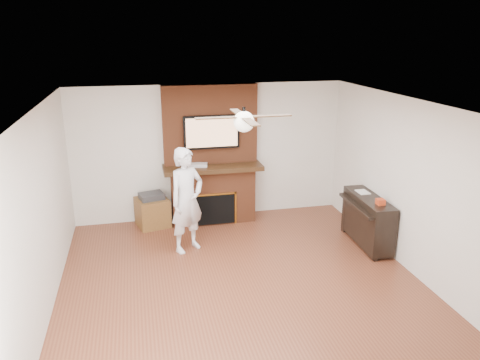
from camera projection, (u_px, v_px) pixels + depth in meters
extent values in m
cube|color=#592B1A|center=(243.00, 293.00, 6.51)|extent=(5.36, 5.86, 0.18)
cube|color=white|center=(244.00, 100.00, 5.69)|extent=(5.36, 5.86, 0.18)
cube|color=beige|center=(209.00, 151.00, 8.74)|extent=(5.36, 0.18, 2.50)
cube|color=beige|center=(331.00, 333.00, 3.46)|extent=(5.36, 0.18, 2.50)
cube|color=beige|center=(32.00, 220.00, 5.55)|extent=(0.18, 5.86, 2.50)
cube|color=beige|center=(421.00, 189.00, 6.64)|extent=(0.18, 5.86, 2.50)
cube|color=brown|center=(213.00, 195.00, 8.65)|extent=(1.50, 0.50, 1.00)
cube|color=black|center=(213.00, 167.00, 8.46)|extent=(1.78, 0.64, 0.08)
cube|color=brown|center=(210.00, 124.00, 8.40)|extent=(1.70, 0.20, 1.42)
cube|color=black|center=(215.00, 209.00, 8.47)|extent=(0.70, 0.06, 0.55)
cube|color=#BF8C2D|center=(215.00, 194.00, 8.38)|extent=(0.78, 0.02, 0.03)
cube|color=#BF8C2D|center=(195.00, 211.00, 8.39)|extent=(0.03, 0.02, 0.61)
cube|color=#BF8C2D|center=(236.00, 208.00, 8.54)|extent=(0.03, 0.02, 0.61)
cube|color=black|center=(212.00, 132.00, 8.30)|extent=(1.00, 0.07, 0.60)
cube|color=tan|center=(212.00, 132.00, 8.26)|extent=(0.92, 0.01, 0.52)
cylinder|color=black|center=(244.00, 113.00, 5.74)|extent=(0.04, 0.04, 0.14)
sphere|color=white|center=(244.00, 122.00, 5.77)|extent=(0.26, 0.26, 0.26)
cube|color=black|center=(270.00, 116.00, 5.83)|extent=(0.55, 0.11, 0.01)
cube|color=black|center=(238.00, 113.00, 6.06)|extent=(0.11, 0.55, 0.01)
cube|color=black|center=(218.00, 118.00, 5.69)|extent=(0.55, 0.11, 0.01)
cube|color=black|center=(250.00, 122.00, 5.45)|extent=(0.11, 0.55, 0.01)
imported|color=silver|center=(187.00, 200.00, 7.36)|extent=(0.75, 0.68, 1.69)
cube|color=brown|center=(152.00, 212.00, 8.47)|extent=(0.65, 0.65, 0.52)
cube|color=#2C2B2E|center=(151.00, 196.00, 8.38)|extent=(0.48, 0.42, 0.10)
cube|color=black|center=(368.00, 220.00, 7.67)|extent=(0.43, 1.28, 0.78)
cube|color=black|center=(377.00, 240.00, 7.14)|extent=(0.06, 0.10, 0.68)
cube|color=black|center=(345.00, 213.00, 8.19)|extent=(0.06, 0.10, 0.68)
cube|color=black|center=(357.00, 206.00, 7.54)|extent=(0.19, 1.18, 0.05)
cube|color=silver|center=(363.00, 192.00, 7.77)|extent=(0.18, 0.24, 0.01)
cube|color=#B43616|center=(381.00, 202.00, 7.22)|extent=(0.12, 0.12, 0.09)
cube|color=silver|center=(198.00, 165.00, 8.36)|extent=(0.37, 0.26, 0.05)
cylinder|color=red|center=(204.00, 220.00, 8.63)|extent=(0.07, 0.07, 0.12)
cylinder|color=#467F33|center=(213.00, 221.00, 8.62)|extent=(0.07, 0.07, 0.10)
cylinder|color=#EEE8BD|center=(222.00, 218.00, 8.71)|extent=(0.08, 0.08, 0.12)
cylinder|color=navy|center=(223.00, 221.00, 8.65)|extent=(0.06, 0.06, 0.09)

